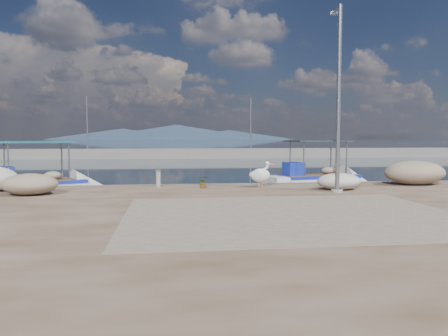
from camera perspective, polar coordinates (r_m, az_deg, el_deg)
ground at (r=14.76m, az=1.88°, el=-6.07°), size 1400.00×1400.00×0.00m
quay at (r=8.97m, az=8.09°, el=-11.09°), size 44.00×22.00×0.50m
quay_patch at (r=12.00m, az=8.92°, el=-6.01°), size 9.00×7.00×0.01m
breakwater at (r=54.43m, az=-4.83°, el=1.91°), size 120.00×2.20×7.50m
mountains at (r=664.42m, az=-6.70°, el=4.57°), size 370.00×280.00×22.00m
boat_left at (r=22.28m, az=-23.32°, el=-2.41°), size 6.10×4.26×2.81m
boat_right at (r=24.13m, az=12.01°, el=-1.69°), size 6.17×3.16×2.84m
pelican at (r=18.40m, az=4.84°, el=-0.91°), size 1.11×0.54×1.08m
lamp_post at (r=17.14m, az=14.70°, el=7.95°), size 0.44×0.96×7.00m
bollard_near at (r=18.57m, az=-8.59°, el=-1.22°), size 0.24×0.24×0.74m
potted_plant at (r=17.89m, az=-2.72°, el=-1.90°), size 0.48×0.43×0.49m
net_pile_c at (r=21.02m, az=23.65°, el=-0.57°), size 2.69×1.92×1.06m
net_pile_b at (r=17.35m, az=-24.05°, el=-1.94°), size 2.00×1.55×0.78m
net_pile_d at (r=18.02m, az=14.80°, el=-1.70°), size 1.77×1.33×0.66m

